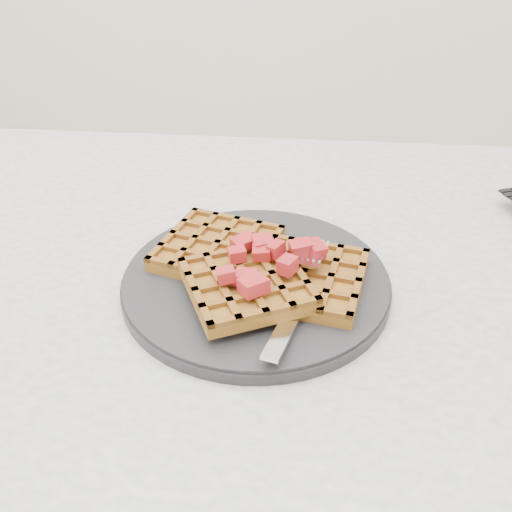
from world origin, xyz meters
name	(u,v)px	position (x,y,z in m)	size (l,w,h in m)	color
table	(307,365)	(0.00, 0.00, 0.64)	(1.20, 0.80, 0.75)	silver
plate	(256,281)	(-0.06, -0.01, 0.76)	(0.28, 0.28, 0.02)	black
waffles	(256,268)	(-0.06, -0.01, 0.78)	(0.23, 0.22, 0.03)	#945F1F
strawberry_pile	(256,244)	(-0.06, -0.01, 0.80)	(0.15, 0.15, 0.02)	maroon
fork	(300,296)	(-0.01, -0.05, 0.77)	(0.02, 0.18, 0.02)	silver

